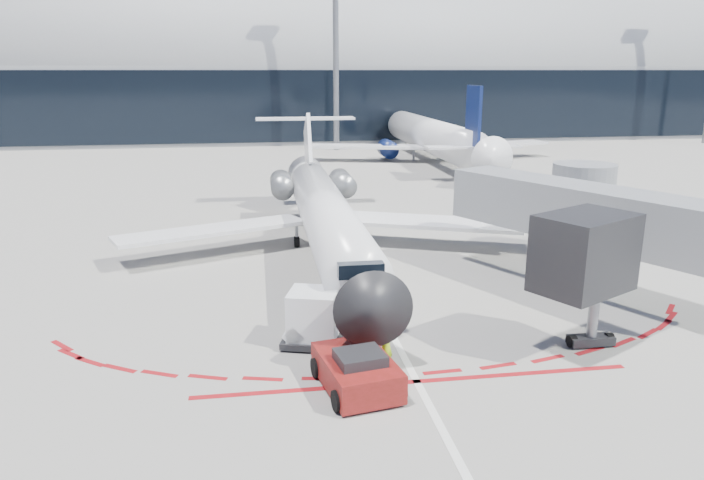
{
  "coord_description": "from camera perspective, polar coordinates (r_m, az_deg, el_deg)",
  "views": [
    {
      "loc": [
        -4.68,
        -28.84,
        9.45
      ],
      "look_at": [
        -0.57,
        -1.67,
        2.0
      ],
      "focal_mm": 32.0,
      "sensor_mm": 36.0,
      "label": 1
    }
  ],
  "objects": [
    {
      "name": "ground",
      "position": [
        30.7,
        0.6,
        -2.77
      ],
      "size": [
        260.0,
        260.0,
        0.0
      ],
      "primitive_type": "plane",
      "color": "slate",
      "rests_on": "ground"
    },
    {
      "name": "apron_centerline",
      "position": [
        32.59,
        0.03,
        -1.68
      ],
      "size": [
        0.25,
        40.0,
        0.01
      ],
      "primitive_type": "cube",
      "color": "silver",
      "rests_on": "ground"
    },
    {
      "name": "apron_stop_bar",
      "position": [
        20.29,
        5.91,
        -12.67
      ],
      "size": [
        14.0,
        0.25,
        0.01
      ],
      "primitive_type": "cube",
      "color": "maroon",
      "rests_on": "ground"
    },
    {
      "name": "terminal_building",
      "position": [
        93.93,
        -5.93,
        14.52
      ],
      "size": [
        150.0,
        24.15,
        24.0
      ],
      "color": "gray",
      "rests_on": "ground"
    },
    {
      "name": "jet_bridge",
      "position": [
        30.3,
        20.19,
        1.94
      ],
      "size": [
        10.03,
        15.2,
        4.9
      ],
      "color": "gray",
      "rests_on": "ground"
    },
    {
      "name": "light_mast_centre",
      "position": [
        77.5,
        -1.49,
        17.41
      ],
      "size": [
        0.7,
        0.7,
        25.0
      ],
      "primitive_type": "cylinder",
      "color": "slate",
      "rests_on": "ground"
    },
    {
      "name": "regional_jet",
      "position": [
        33.2,
        -2.52,
        2.64
      ],
      "size": [
        21.93,
        27.04,
        6.77
      ],
      "color": "white",
      "rests_on": "ground"
    },
    {
      "name": "pushback_tug",
      "position": [
        19.55,
        0.45,
        -11.81
      ],
      "size": [
        2.66,
        5.2,
        1.32
      ],
      "rotation": [
        0.0,
        0.0,
        0.18
      ],
      "color": "#5C120D",
      "rests_on": "ground"
    },
    {
      "name": "ramp_worker",
      "position": [
        20.8,
        3.09,
        -9.49
      ],
      "size": [
        0.68,
        0.66,
        1.56
      ],
      "primitive_type": "imported",
      "rotation": [
        0.0,
        0.0,
        3.87
      ],
      "color": "#BAFF1A",
      "rests_on": "ground"
    },
    {
      "name": "uld_container",
      "position": [
        22.39,
        -3.51,
        -7.1
      ],
      "size": [
        2.52,
        2.31,
        1.98
      ],
      "rotation": [
        0.0,
        0.0,
        -0.28
      ],
      "color": "black",
      "rests_on": "ground"
    },
    {
      "name": "bg_airliner_1",
      "position": [
        69.43,
        7.21,
        11.48
      ],
      "size": [
        31.73,
        33.59,
        10.26
      ],
      "primitive_type": null,
      "color": "white",
      "rests_on": "ground"
    }
  ]
}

